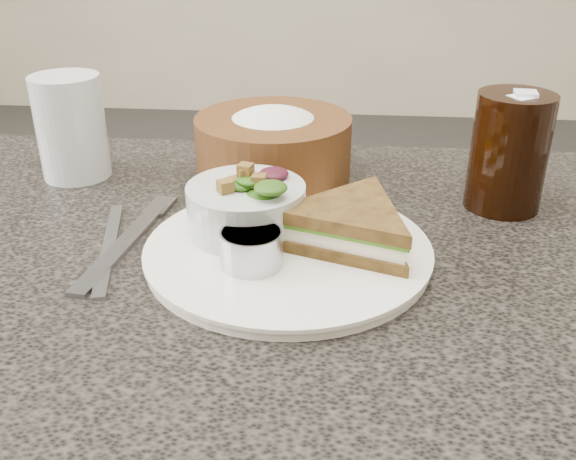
# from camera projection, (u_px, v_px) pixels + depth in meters

# --- Properties ---
(dinner_plate) EXTENTS (0.28, 0.28, 0.01)m
(dinner_plate) POSITION_uv_depth(u_px,v_px,m) (288.00, 251.00, 0.64)
(dinner_plate) COLOR silver
(dinner_plate) RESTS_ON dining_table
(sandwich) EXTENTS (0.21, 0.21, 0.04)m
(sandwich) POSITION_uv_depth(u_px,v_px,m) (350.00, 226.00, 0.63)
(sandwich) COLOR brown
(sandwich) RESTS_ON dinner_plate
(salad_bowl) EXTENTS (0.13, 0.13, 0.07)m
(salad_bowl) POSITION_uv_depth(u_px,v_px,m) (246.00, 200.00, 0.65)
(salad_bowl) COLOR #AAB4AF
(salad_bowl) RESTS_ON dinner_plate
(dressing_ramekin) EXTENTS (0.08, 0.08, 0.04)m
(dressing_ramekin) POSITION_uv_depth(u_px,v_px,m) (251.00, 249.00, 0.60)
(dressing_ramekin) COLOR #A5A8B3
(dressing_ramekin) RESTS_ON dinner_plate
(orange_wedge) EXTENTS (0.08, 0.08, 0.03)m
(orange_wedge) POSITION_uv_depth(u_px,v_px,m) (293.00, 200.00, 0.71)
(orange_wedge) COLOR orange
(orange_wedge) RESTS_ON dinner_plate
(fork) EXTENTS (0.04, 0.20, 0.01)m
(fork) POSITION_uv_depth(u_px,v_px,m) (123.00, 245.00, 0.66)
(fork) COLOR gray
(fork) RESTS_ON dining_table
(knife) EXTENTS (0.06, 0.19, 0.00)m
(knife) POSITION_uv_depth(u_px,v_px,m) (109.00, 247.00, 0.66)
(knife) COLOR #9C9FA4
(knife) RESTS_ON dining_table
(bread_basket) EXTENTS (0.24, 0.24, 0.11)m
(bread_basket) POSITION_uv_depth(u_px,v_px,m) (273.00, 138.00, 0.80)
(bread_basket) COLOR #522F18
(bread_basket) RESTS_ON dining_table
(cola_glass) EXTENTS (0.09, 0.09, 0.15)m
(cola_glass) POSITION_uv_depth(u_px,v_px,m) (510.00, 147.00, 0.72)
(cola_glass) COLOR black
(cola_glass) RESTS_ON dining_table
(water_glass) EXTENTS (0.11, 0.11, 0.13)m
(water_glass) POSITION_uv_depth(u_px,v_px,m) (71.00, 127.00, 0.81)
(water_glass) COLOR silver
(water_glass) RESTS_ON dining_table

